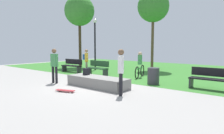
{
  "coord_description": "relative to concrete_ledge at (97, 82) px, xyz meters",
  "views": [
    {
      "loc": [
        6.34,
        -6.56,
        1.82
      ],
      "look_at": [
        0.32,
        0.84,
        0.81
      ],
      "focal_mm": 31.77,
      "sensor_mm": 36.0,
      "label": 1
    }
  ],
  "objects": [
    {
      "name": "cyclist_on_bicycle",
      "position": [
        0.01,
        3.63,
        0.4
      ],
      "size": [
        0.52,
        1.77,
        1.52
      ],
      "color": "black",
      "rests_on": "ground_plane"
    },
    {
      "name": "ground_plane",
      "position": [
        -0.32,
        0.2,
        -0.23
      ],
      "size": [
        28.0,
        28.0,
        0.0
      ],
      "primitive_type": "plane",
      "color": "#9E9993"
    },
    {
      "name": "trash_bin",
      "position": [
        1.63,
        2.19,
        0.17
      ],
      "size": [
        0.56,
        0.56,
        0.79
      ],
      "primitive_type": "cylinder",
      "color": "#333338",
      "rests_on": "ground_plane"
    },
    {
      "name": "tree_young_birch",
      "position": [
        -7.24,
        5.47,
        4.6
      ],
      "size": [
        2.58,
        2.58,
        6.16
      ],
      "color": "#42301E",
      "rests_on": "grass_lawn"
    },
    {
      "name": "backpack_on_ledge",
      "position": [
        -0.83,
        0.12,
        0.39
      ],
      "size": [
        0.2,
        0.28,
        0.32
      ],
      "primitive_type": "cube",
      "rotation": [
        0.0,
        0.0,
        1.56
      ],
      "color": "black",
      "rests_on": "concrete_ledge"
    },
    {
      "name": "park_bench_center_lawn",
      "position": [
        4.03,
        2.6,
        0.25
      ],
      "size": [
        1.6,
        0.48,
        0.91
      ],
      "color": "black",
      "rests_on": "ground_plane"
    },
    {
      "name": "concrete_ledge",
      "position": [
        0.0,
        0.0,
        0.0
      ],
      "size": [
        3.0,
        0.95,
        0.46
      ],
      "primitive_type": "cube",
      "color": "gray",
      "rests_on": "ground_plane"
    },
    {
      "name": "grass_lawn",
      "position": [
        -0.32,
        7.9,
        -0.23
      ],
      "size": [
        26.6,
        12.61,
        0.01
      ],
      "primitive_type": "cube",
      "color": "#387A2D",
      "rests_on": "ground_plane"
    },
    {
      "name": "skater_watching",
      "position": [
        1.72,
        -0.55,
        0.78
      ],
      "size": [
        0.34,
        0.38,
        1.72
      ],
      "color": "black",
      "rests_on": "ground_plane"
    },
    {
      "name": "skateboard_by_ledge",
      "position": [
        -0.31,
        -1.53,
        -0.17
      ],
      "size": [
        0.82,
        0.46,
        0.08
      ],
      "color": "#A5262D",
      "rests_on": "ground_plane"
    },
    {
      "name": "tree_broad_elm",
      "position": [
        -1.21,
        7.45,
        4.54
      ],
      "size": [
        2.36,
        2.36,
        5.98
      ],
      "color": "brown",
      "rests_on": "grass_lawn"
    },
    {
      "name": "park_bench_far_left",
      "position": [
        -4.92,
        2.64,
        0.25
      ],
      "size": [
        1.63,
        0.6,
        0.91
      ],
      "color": "black",
      "rests_on": "ground_plane"
    },
    {
      "name": "lamp_post",
      "position": [
        -4.55,
        4.59,
        2.13
      ],
      "size": [
        0.28,
        0.28,
        3.84
      ],
      "color": "black",
      "rests_on": "ground_plane"
    },
    {
      "name": "pedestrian_with_backpack",
      "position": [
        -3.6,
        2.73,
        0.74
      ],
      "size": [
        0.45,
        0.44,
        1.62
      ],
      "color": "tan",
      "rests_on": "ground_plane"
    },
    {
      "name": "skater_performing_trick",
      "position": [
        -2.27,
        -0.65,
        0.77
      ],
      "size": [
        0.42,
        0.26,
        1.7
      ],
      "color": "black",
      "rests_on": "ground_plane"
    },
    {
      "name": "park_bench_by_oak",
      "position": [
        -2.45,
        2.63,
        0.25
      ],
      "size": [
        1.62,
        0.53,
        0.91
      ],
      "color": "#1E4223",
      "rests_on": "ground_plane"
    }
  ]
}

